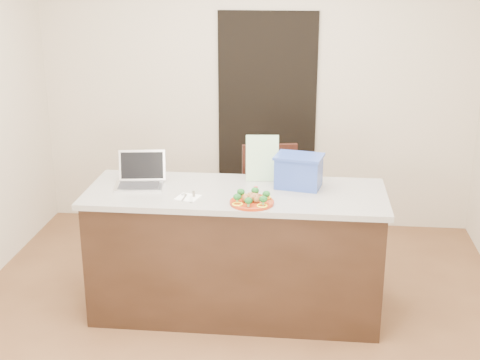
# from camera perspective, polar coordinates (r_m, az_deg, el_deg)

# --- Properties ---
(ground) EXTENTS (4.00, 4.00, 0.00)m
(ground) POSITION_cam_1_polar(r_m,az_deg,el_deg) (4.75, -0.69, -12.48)
(ground) COLOR brown
(ground) RESTS_ON ground
(room_shell) EXTENTS (4.00, 4.00, 4.00)m
(room_shell) POSITION_cam_1_polar(r_m,az_deg,el_deg) (4.16, -0.77, 7.03)
(room_shell) COLOR white
(room_shell) RESTS_ON ground
(doorway) EXTENTS (0.90, 0.02, 2.00)m
(doorway) POSITION_cam_1_polar(r_m,az_deg,el_deg) (6.21, 2.30, 5.02)
(doorway) COLOR black
(doorway) RESTS_ON ground
(island) EXTENTS (2.06, 0.76, 0.92)m
(island) POSITION_cam_1_polar(r_m,az_deg,el_deg) (4.76, -0.36, -6.16)
(island) COLOR black
(island) RESTS_ON ground
(plate) EXTENTS (0.29, 0.29, 0.02)m
(plate) POSITION_cam_1_polar(r_m,az_deg,el_deg) (4.35, 1.02, -1.89)
(plate) COLOR #982A0D
(plate) RESTS_ON island
(meatballs) EXTENTS (0.12, 0.11, 0.04)m
(meatballs) POSITION_cam_1_polar(r_m,az_deg,el_deg) (4.34, 1.01, -1.54)
(meatballs) COLOR brown
(meatballs) RESTS_ON plate
(broccoli) EXTENTS (0.23, 0.25, 0.04)m
(broccoli) POSITION_cam_1_polar(r_m,az_deg,el_deg) (4.33, 1.02, -1.33)
(broccoli) COLOR #124519
(broccoli) RESTS_ON plate
(pepper_rings) EXTENTS (0.24, 0.24, 0.01)m
(pepper_rings) POSITION_cam_1_polar(r_m,az_deg,el_deg) (4.35, 1.02, -1.77)
(pepper_rings) COLOR yellow
(pepper_rings) RESTS_ON plate
(napkin) EXTENTS (0.18, 0.18, 0.01)m
(napkin) POSITION_cam_1_polar(r_m,az_deg,el_deg) (4.47, -4.47, -1.49)
(napkin) COLOR white
(napkin) RESTS_ON island
(fork) EXTENTS (0.03, 0.15, 0.00)m
(fork) POSITION_cam_1_polar(r_m,az_deg,el_deg) (4.48, -4.70, -1.38)
(fork) COLOR #B2B3B7
(fork) RESTS_ON napkin
(knife) EXTENTS (0.04, 0.21, 0.01)m
(knife) POSITION_cam_1_polar(r_m,az_deg,el_deg) (4.44, -4.13, -1.51)
(knife) COLOR silver
(knife) RESTS_ON napkin
(yogurt_bottle) EXTENTS (0.03, 0.03, 0.07)m
(yogurt_bottle) POSITION_cam_1_polar(r_m,az_deg,el_deg) (4.46, 1.36, -1.10)
(yogurt_bottle) COLOR beige
(yogurt_bottle) RESTS_ON island
(laptop) EXTENTS (0.36, 0.30, 0.23)m
(laptop) POSITION_cam_1_polar(r_m,az_deg,el_deg) (4.75, -8.49, 0.34)
(laptop) COLOR silver
(laptop) RESTS_ON island
(leaflet) EXTENTS (0.24, 0.07, 0.33)m
(leaflet) POSITION_cam_1_polar(r_m,az_deg,el_deg) (4.76, 1.91, 1.87)
(leaflet) COLOR white
(leaflet) RESTS_ON island
(blue_box) EXTENTS (0.36, 0.29, 0.23)m
(blue_box) POSITION_cam_1_polar(r_m,az_deg,el_deg) (4.65, 5.04, 0.77)
(blue_box) COLOR #2A449A
(blue_box) RESTS_ON island
(chair) EXTENTS (0.53, 0.53, 1.01)m
(chair) POSITION_cam_1_polar(r_m,az_deg,el_deg) (5.42, 2.43, -1.72)
(chair) COLOR #371710
(chair) RESTS_ON ground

